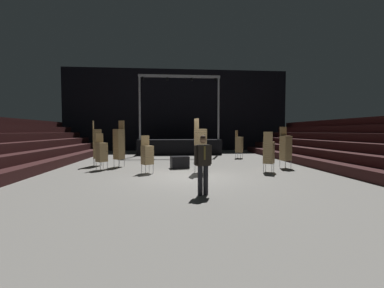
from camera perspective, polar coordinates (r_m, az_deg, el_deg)
name	(u,v)px	position (r m, az deg, el deg)	size (l,w,h in m)	color
ground_plane	(189,178)	(10.82, -0.66, -7.55)	(22.00, 30.00, 0.10)	slate
arena_end_wall	(178,110)	(25.71, -3.21, 7.51)	(22.00, 0.30, 8.00)	black
bleacher_bank_right	(368,143)	(15.04, 34.44, 0.25)	(4.50, 24.00, 2.70)	black
stage_riser	(179,145)	(21.75, -2.87, -0.32)	(6.76, 2.96, 6.34)	black
man_with_tie	(203,161)	(7.64, 2.47, -3.83)	(0.57, 0.34, 1.78)	black
chair_stack_front_left	(200,146)	(11.71, 1.86, -0.41)	(0.55, 0.55, 2.48)	#B2B5BA
chair_stack_front_right	(101,152)	(13.39, -19.45, -1.60)	(0.62, 0.62, 1.79)	#B2B5BA
chair_stack_mid_left	(119,144)	(14.29, -15.89, 0.07)	(0.62, 0.62, 2.48)	#B2B5BA
chair_stack_mid_right	(97,143)	(15.09, -20.29, 0.14)	(0.53, 0.53, 2.48)	#B2B5BA
chair_stack_mid_centre	(269,152)	(12.45, 16.67, -1.69)	(0.61, 0.61, 1.88)	#B2B5BA
chair_stack_rear_left	(286,147)	(14.04, 20.04, -0.73)	(0.56, 0.56, 2.14)	#B2B5BA
chair_stack_rear_right	(200,148)	(16.13, 1.83, -0.87)	(0.59, 0.59, 1.71)	#B2B5BA
chair_stack_rear_centre	(239,144)	(18.48, 10.40, -0.05)	(0.62, 0.62, 1.96)	#B2B5BA
chair_stack_aisle_left	(147,154)	(11.81, -9.92, -2.26)	(0.61, 0.61, 1.71)	#B2B5BA
equipment_road_case	(180,162)	(13.26, -2.74, -4.08)	(0.90, 0.60, 0.61)	black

